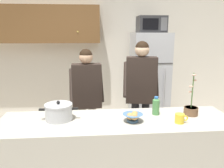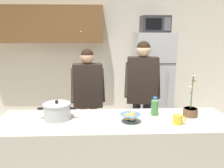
{
  "view_description": "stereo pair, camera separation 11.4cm",
  "coord_description": "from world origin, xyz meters",
  "px_view_note": "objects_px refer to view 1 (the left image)",
  "views": [
    {
      "loc": [
        -0.23,
        -2.15,
        1.79
      ],
      "look_at": [
        0.0,
        0.55,
        1.17
      ],
      "focal_mm": 36.38,
      "sensor_mm": 36.0,
      "label": 1
    },
    {
      "loc": [
        -0.12,
        -2.16,
        1.79
      ],
      "look_at": [
        0.0,
        0.55,
        1.17
      ],
      "focal_mm": 36.38,
      "sensor_mm": 36.0,
      "label": 2
    }
  ],
  "objects_px": {
    "refrigerator": "(149,82)",
    "bottle_near_edge": "(156,106)",
    "cooking_pot": "(59,112)",
    "potted_orchid": "(191,109)",
    "person_near_pot": "(87,92)",
    "microwave": "(151,24)",
    "bread_bowl": "(133,117)",
    "coffee_mug": "(180,118)",
    "person_by_sink": "(141,86)"
  },
  "relations": [
    {
      "from": "person_near_pot",
      "to": "bread_bowl",
      "type": "distance_m",
      "value": 1.09
    },
    {
      "from": "bottle_near_edge",
      "to": "refrigerator",
      "type": "bearing_deg",
      "value": 78.4
    },
    {
      "from": "refrigerator",
      "to": "potted_orchid",
      "type": "height_order",
      "value": "refrigerator"
    },
    {
      "from": "microwave",
      "to": "cooking_pot",
      "type": "height_order",
      "value": "microwave"
    },
    {
      "from": "cooking_pot",
      "to": "potted_orchid",
      "type": "relative_size",
      "value": 0.85
    },
    {
      "from": "cooking_pot",
      "to": "person_near_pot",
      "type": "bearing_deg",
      "value": 73.11
    },
    {
      "from": "microwave",
      "to": "person_by_sink",
      "type": "distance_m",
      "value": 1.3
    },
    {
      "from": "person_near_pot",
      "to": "coffee_mug",
      "type": "bearing_deg",
      "value": -48.49
    },
    {
      "from": "refrigerator",
      "to": "potted_orchid",
      "type": "xyz_separation_m",
      "value": [
        0.02,
        -1.77,
        0.09
      ]
    },
    {
      "from": "coffee_mug",
      "to": "potted_orchid",
      "type": "distance_m",
      "value": 0.29
    },
    {
      "from": "person_by_sink",
      "to": "cooking_pot",
      "type": "xyz_separation_m",
      "value": [
        -1.03,
        -0.87,
        -0.05
      ]
    },
    {
      "from": "bottle_near_edge",
      "to": "potted_orchid",
      "type": "height_order",
      "value": "potted_orchid"
    },
    {
      "from": "microwave",
      "to": "cooking_pot",
      "type": "xyz_separation_m",
      "value": [
        -1.38,
        -1.77,
        -0.92
      ]
    },
    {
      "from": "coffee_mug",
      "to": "bottle_near_edge",
      "type": "height_order",
      "value": "bottle_near_edge"
    },
    {
      "from": "bread_bowl",
      "to": "coffee_mug",
      "type": "bearing_deg",
      "value": -8.82
    },
    {
      "from": "bread_bowl",
      "to": "potted_orchid",
      "type": "bearing_deg",
      "value": 11.79
    },
    {
      "from": "refrigerator",
      "to": "bottle_near_edge",
      "type": "xyz_separation_m",
      "value": [
        -0.35,
        -1.73,
        0.13
      ]
    },
    {
      "from": "refrigerator",
      "to": "cooking_pot",
      "type": "height_order",
      "value": "refrigerator"
    },
    {
      "from": "person_near_pot",
      "to": "potted_orchid",
      "type": "bearing_deg",
      "value": -36.69
    },
    {
      "from": "microwave",
      "to": "potted_orchid",
      "type": "bearing_deg",
      "value": -89.4
    },
    {
      "from": "cooking_pot",
      "to": "bread_bowl",
      "type": "height_order",
      "value": "cooking_pot"
    },
    {
      "from": "microwave",
      "to": "bottle_near_edge",
      "type": "relative_size",
      "value": 2.4
    },
    {
      "from": "coffee_mug",
      "to": "potted_orchid",
      "type": "xyz_separation_m",
      "value": [
        0.2,
        0.21,
        0.02
      ]
    },
    {
      "from": "person_near_pot",
      "to": "person_by_sink",
      "type": "xyz_separation_m",
      "value": [
        0.77,
        0.0,
        0.08
      ]
    },
    {
      "from": "potted_orchid",
      "to": "person_by_sink",
      "type": "bearing_deg",
      "value": 113.37
    },
    {
      "from": "person_by_sink",
      "to": "bottle_near_edge",
      "type": "distance_m",
      "value": 0.8
    },
    {
      "from": "microwave",
      "to": "potted_orchid",
      "type": "height_order",
      "value": "microwave"
    },
    {
      "from": "cooking_pot",
      "to": "potted_orchid",
      "type": "height_order",
      "value": "potted_orchid"
    },
    {
      "from": "refrigerator",
      "to": "coffee_mug",
      "type": "height_order",
      "value": "refrigerator"
    },
    {
      "from": "bread_bowl",
      "to": "potted_orchid",
      "type": "height_order",
      "value": "potted_orchid"
    },
    {
      "from": "person_near_pot",
      "to": "bread_bowl",
      "type": "xyz_separation_m",
      "value": [
        0.48,
        -0.98,
        -0.0
      ]
    },
    {
      "from": "person_near_pot",
      "to": "refrigerator",
      "type": "bearing_deg",
      "value": 39.74
    },
    {
      "from": "cooking_pot",
      "to": "coffee_mug",
      "type": "bearing_deg",
      "value": -8.98
    },
    {
      "from": "bottle_near_edge",
      "to": "microwave",
      "type": "bearing_deg",
      "value": 78.25
    },
    {
      "from": "person_by_sink",
      "to": "bread_bowl",
      "type": "xyz_separation_m",
      "value": [
        -0.29,
        -0.99,
        -0.08
      ]
    },
    {
      "from": "refrigerator",
      "to": "potted_orchid",
      "type": "relative_size",
      "value": 3.89
    },
    {
      "from": "bread_bowl",
      "to": "person_near_pot",
      "type": "bearing_deg",
      "value": 115.89
    },
    {
      "from": "person_near_pot",
      "to": "bottle_near_edge",
      "type": "bearing_deg",
      "value": -46.39
    },
    {
      "from": "microwave",
      "to": "cooking_pot",
      "type": "relative_size",
      "value": 1.23
    },
    {
      "from": "person_near_pot",
      "to": "microwave",
      "type": "bearing_deg",
      "value": 39.07
    },
    {
      "from": "bottle_near_edge",
      "to": "cooking_pot",
      "type": "bearing_deg",
      "value": -176.37
    },
    {
      "from": "cooking_pot",
      "to": "bottle_near_edge",
      "type": "xyz_separation_m",
      "value": [
        1.02,
        0.06,
        0.01
      ]
    },
    {
      "from": "person_near_pot",
      "to": "bottle_near_edge",
      "type": "distance_m",
      "value": 1.1
    },
    {
      "from": "person_by_sink",
      "to": "bottle_near_edge",
      "type": "relative_size",
      "value": 8.39
    },
    {
      "from": "bread_bowl",
      "to": "bottle_near_edge",
      "type": "relative_size",
      "value": 1.02
    },
    {
      "from": "potted_orchid",
      "to": "bread_bowl",
      "type": "bearing_deg",
      "value": -168.21
    },
    {
      "from": "bottle_near_edge",
      "to": "coffee_mug",
      "type": "bearing_deg",
      "value": -56.09
    },
    {
      "from": "person_by_sink",
      "to": "cooking_pot",
      "type": "bearing_deg",
      "value": -139.86
    },
    {
      "from": "microwave",
      "to": "person_by_sink",
      "type": "height_order",
      "value": "microwave"
    },
    {
      "from": "coffee_mug",
      "to": "bread_bowl",
      "type": "relative_size",
      "value": 0.64
    }
  ]
}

